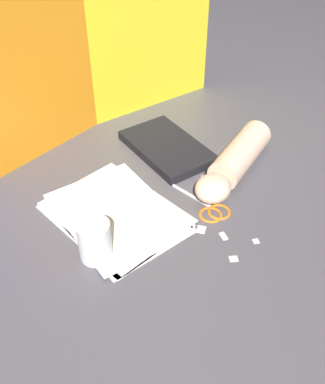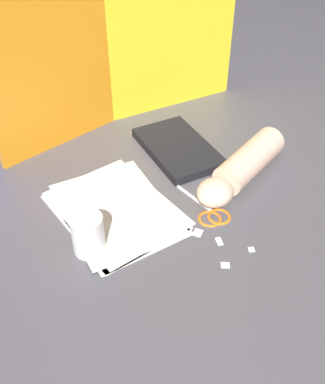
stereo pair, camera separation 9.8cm
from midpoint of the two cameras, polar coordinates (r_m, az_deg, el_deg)
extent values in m
plane|color=#4C494F|center=(1.09, 3.52, -2.52)|extent=(6.00, 6.00, 0.00)
cube|color=orange|center=(1.28, -7.48, 17.98)|extent=(0.61, 0.13, 0.52)
cube|color=yellow|center=(1.39, 1.60, 20.12)|extent=(0.52, 0.06, 0.52)
cube|color=white|center=(1.08, -3.28, -2.74)|extent=(0.24, 0.32, 0.00)
cube|color=white|center=(1.08, -3.64, -2.49)|extent=(0.26, 0.33, 0.00)
cube|color=white|center=(1.08, -3.36, -2.18)|extent=(0.26, 0.34, 0.00)
cube|color=white|center=(1.08, -3.39, -2.31)|extent=(0.26, 0.34, 0.00)
cube|color=black|center=(1.28, 4.18, 5.49)|extent=(0.18, 0.28, 0.03)
sphere|color=silver|center=(1.10, 8.59, -2.19)|extent=(0.01, 0.01, 0.01)
cylinder|color=silver|center=(1.13, 6.44, -0.67)|extent=(0.02, 0.12, 0.01)
torus|color=orange|center=(1.08, 9.82, -3.07)|extent=(0.06, 0.06, 0.01)
cylinder|color=silver|center=(1.14, 8.44, -0.22)|extent=(0.08, 0.10, 0.01)
torus|color=orange|center=(1.08, 8.67, -3.35)|extent=(0.08, 0.08, 0.01)
cylinder|color=beige|center=(1.21, 13.32, 3.90)|extent=(0.25, 0.16, 0.08)
ellipsoid|color=beige|center=(1.09, 9.27, -0.14)|extent=(0.12, 0.11, 0.06)
cube|color=white|center=(0.98, 10.86, -9.23)|extent=(0.03, 0.02, 0.00)
cube|color=white|center=(1.04, 7.21, -5.26)|extent=(0.03, 0.03, 0.00)
cube|color=white|center=(1.03, 9.96, -6.30)|extent=(0.02, 0.03, 0.00)
cube|color=white|center=(1.03, 13.97, -7.21)|extent=(0.02, 0.02, 0.00)
cylinder|color=white|center=(0.97, -6.59, -5.48)|extent=(0.07, 0.07, 0.09)
camera|label=1|loc=(0.05, -87.31, 2.27)|focal=42.00mm
camera|label=2|loc=(0.05, 92.69, -2.27)|focal=42.00mm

